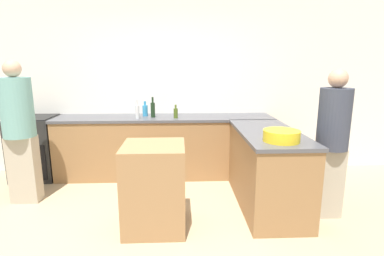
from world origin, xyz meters
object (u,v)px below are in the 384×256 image
island_table (154,187)px  range_oven (36,148)px  dish_soap_bottle (145,110)px  person_by_range (19,128)px  wine_bottle_dark (153,109)px  vinegar_bottle_clear (137,111)px  person_at_peninsula (332,139)px  olive_oil_bottle (176,113)px  mixing_bowl (281,136)px

island_table → range_oven: bearing=141.3°
range_oven → island_table: 2.44m
dish_soap_bottle → person_by_range: bearing=-147.6°
dish_soap_bottle → wine_bottle_dark: (0.13, -0.11, 0.03)m
vinegar_bottle_clear → dish_soap_bottle: 0.24m
vinegar_bottle_clear → person_at_peninsula: person_at_peninsula is taller
olive_oil_bottle → vinegar_bottle_clear: size_ratio=0.73×
dish_soap_bottle → person_at_peninsula: bearing=-33.1°
olive_oil_bottle → vinegar_bottle_clear: (-0.55, -0.03, 0.03)m
island_table → vinegar_bottle_clear: (-0.34, 1.36, 0.58)m
mixing_bowl → olive_oil_bottle: (-1.10, 1.39, 0.02)m
range_oven → olive_oil_bottle: size_ratio=4.77×
mixing_bowl → olive_oil_bottle: bearing=128.2°
mixing_bowl → vinegar_bottle_clear: vinegar_bottle_clear is taller
mixing_bowl → olive_oil_bottle: olive_oil_bottle is taller
island_table → person_at_peninsula: person_at_peninsula is taller
wine_bottle_dark → person_by_range: 1.74m
mixing_bowl → dish_soap_bottle: 2.23m
island_table → vinegar_bottle_clear: bearing=104.0°
olive_oil_bottle → person_at_peninsula: person_at_peninsula is taller
vinegar_bottle_clear → wine_bottle_dark: 0.24m
olive_oil_bottle → range_oven: bearing=176.4°
vinegar_bottle_clear → wine_bottle_dark: wine_bottle_dark is taller
vinegar_bottle_clear → dish_soap_bottle: vinegar_bottle_clear is taller
vinegar_bottle_clear → olive_oil_bottle: bearing=3.0°
vinegar_bottle_clear → person_at_peninsula: size_ratio=0.16×
person_by_range → olive_oil_bottle: bearing=20.4°
island_table → olive_oil_bottle: 1.51m
island_table → person_at_peninsula: (1.93, 0.17, 0.45)m
mixing_bowl → wine_bottle_dark: wine_bottle_dark is taller
person_by_range → dish_soap_bottle: bearing=32.4°
olive_oil_bottle → person_by_range: bearing=-159.6°
mixing_bowl → person_by_range: 3.06m
mixing_bowl → person_at_peninsula: person_at_peninsula is taller
wine_bottle_dark → person_by_range: size_ratio=0.17×
olive_oil_bottle → person_at_peninsula: size_ratio=0.12×
person_by_range → wine_bottle_dark: bearing=27.0°
range_oven → mixing_bowl: mixing_bowl is taller
island_table → mixing_bowl: mixing_bowl is taller
range_oven → island_table: bearing=-38.7°
person_by_range → person_at_peninsula: size_ratio=1.06×
olive_oil_bottle → vinegar_bottle_clear: bearing=-177.0°
range_oven → person_at_peninsula: size_ratio=0.57×
island_table → dish_soap_bottle: bearing=99.0°
mixing_bowl → dish_soap_bottle: size_ratio=1.64×
range_oven → wine_bottle_dark: 1.87m
dish_soap_bottle → wine_bottle_dark: bearing=-41.3°
island_table → olive_oil_bottle: bearing=81.3°
island_table → dish_soap_bottle: 1.71m
mixing_bowl → person_by_range: person_by_range is taller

